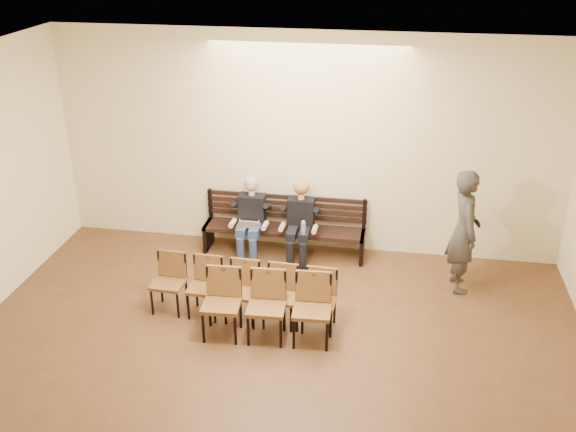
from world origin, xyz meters
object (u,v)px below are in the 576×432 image
(laptop, at_px, (248,226))
(passerby, at_px, (465,222))
(bench, at_px, (284,241))
(bag, at_px, (274,282))
(water_bottle, at_px, (303,235))
(chair_row_front, at_px, (266,308))
(seated_man, at_px, (251,219))
(chair_row_back, at_px, (242,293))
(seated_woman, at_px, (300,224))

(laptop, height_order, passerby, passerby)
(bench, bearing_deg, bag, -86.63)
(laptop, distance_m, water_bottle, 0.92)
(water_bottle, relative_size, chair_row_front, 0.14)
(bench, xyz_separation_m, seated_man, (-0.51, -0.12, 0.40))
(laptop, height_order, water_bottle, laptop)
(passerby, bearing_deg, water_bottle, 76.23)
(chair_row_back, bearing_deg, water_bottle, 71.16)
(bench, height_order, passerby, passerby)
(seated_woman, relative_size, passerby, 0.56)
(seated_man, height_order, seated_woman, seated_man)
(water_bottle, bearing_deg, passerby, -4.70)
(passerby, height_order, chair_row_back, passerby)
(laptop, relative_size, bag, 0.79)
(chair_row_back, bearing_deg, bench, 85.89)
(chair_row_back, bearing_deg, laptop, 102.74)
(seated_man, distance_m, laptop, 0.15)
(laptop, xyz_separation_m, chair_row_back, (0.30, -1.68, -0.16))
(bench, distance_m, passerby, 2.90)
(bench, bearing_deg, water_bottle, -47.55)
(bench, distance_m, bag, 1.19)
(seated_woman, relative_size, chair_row_front, 0.72)
(bag, relative_size, chair_row_front, 0.25)
(passerby, relative_size, chair_row_front, 1.29)
(water_bottle, xyz_separation_m, passerby, (2.34, -0.19, 0.49))
(seated_man, bearing_deg, water_bottle, -18.11)
(seated_woman, xyz_separation_m, water_bottle, (0.10, -0.29, -0.03))
(bench, xyz_separation_m, chair_row_back, (-0.23, -1.94, 0.19))
(seated_woman, bearing_deg, seated_man, 180.00)
(bench, height_order, water_bottle, water_bottle)
(seated_woman, bearing_deg, water_bottle, -71.55)
(bench, xyz_separation_m, bag, (0.07, -1.19, -0.07))
(water_bottle, xyz_separation_m, bag, (-0.30, -0.78, -0.41))
(bench, xyz_separation_m, seated_woman, (0.28, -0.12, 0.37))
(bench, xyz_separation_m, laptop, (-0.53, -0.26, 0.34))
(chair_row_front, bearing_deg, laptop, 105.97)
(seated_woman, bearing_deg, laptop, -170.40)
(seated_woman, bearing_deg, bench, 156.59)
(water_bottle, xyz_separation_m, chair_row_back, (-0.60, -1.53, -0.15))
(seated_man, distance_m, bag, 1.30)
(laptop, distance_m, chair_row_front, 2.18)
(laptop, bearing_deg, seated_man, 86.14)
(laptop, bearing_deg, bag, -52.04)
(bench, bearing_deg, chair_row_front, -85.50)
(seated_woman, relative_size, chair_row_back, 0.47)
(bench, bearing_deg, laptop, -154.15)
(chair_row_front, bearing_deg, bag, 92.61)
(bench, relative_size, passerby, 1.23)
(bag, bearing_deg, bench, 93.37)
(chair_row_front, bearing_deg, seated_woman, 84.46)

